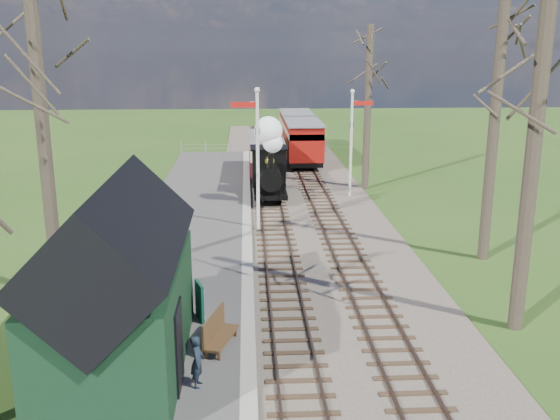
{
  "coord_description": "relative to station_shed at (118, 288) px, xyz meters",
  "views": [
    {
      "loc": [
        -1.17,
        -10.13,
        7.91
      ],
      "look_at": [
        0.12,
        13.59,
        1.6
      ],
      "focal_mm": 40.0,
      "sensor_mm": 36.0,
      "label": 1
    }
  ],
  "objects": [
    {
      "name": "fence_line",
      "position": [
        4.6,
        32.0,
        -1.72
      ],
      "size": [
        12.6,
        0.08,
        1.0
      ],
      "color": "slate",
      "rests_on": "ground"
    },
    {
      "name": "person",
      "position": [
        1.92,
        -1.03,
        -1.44
      ],
      "size": [
        0.34,
        0.49,
        1.26
      ],
      "primitive_type": "imported",
      "rotation": [
        0.0,
        0.0,
        1.47
      ],
      "color": "#1B2532",
      "rests_on": "platform"
    },
    {
      "name": "coping_strip",
      "position": [
        3.1,
        10.0,
        -2.16
      ],
      "size": [
        0.4,
        44.0,
        0.21
      ],
      "primitive_type": "cube",
      "color": "#B2AD9E",
      "rests_on": "ground"
    },
    {
      "name": "track_near",
      "position": [
        4.3,
        18.0,
        -2.17
      ],
      "size": [
        1.6,
        60.0,
        0.15
      ],
      "color": "brown",
      "rests_on": "ground"
    },
    {
      "name": "sign_board",
      "position": [
        1.72,
        2.63,
        -1.5
      ],
      "size": [
        0.32,
        0.75,
        1.13
      ],
      "color": "#0E4233",
      "rests_on": "platform"
    },
    {
      "name": "ballast_bed",
      "position": [
        5.6,
        18.0,
        -2.22
      ],
      "size": [
        8.0,
        60.0,
        0.1
      ],
      "primitive_type": "cube",
      "color": "brown",
      "rests_on": "ground"
    },
    {
      "name": "red_carriage_a",
      "position": [
        6.9,
        27.07,
        -0.6
      ],
      "size": [
        2.34,
        5.79,
        2.46
      ],
      "color": "black",
      "rests_on": "ground"
    },
    {
      "name": "track_far",
      "position": [
        6.9,
        18.0,
        -2.17
      ],
      "size": [
        1.6,
        60.0,
        0.15
      ],
      "color": "brown",
      "rests_on": "ground"
    },
    {
      "name": "bench",
      "position": [
        2.29,
        0.92,
        -1.64
      ],
      "size": [
        0.91,
        1.67,
        0.92
      ],
      "color": "#4C321B",
      "rests_on": "platform"
    },
    {
      "name": "semaphore_far",
      "position": [
        8.67,
        18.0,
        1.08
      ],
      "size": [
        1.22,
        0.24,
        5.72
      ],
      "color": "silver",
      "rests_on": "ground"
    },
    {
      "name": "bare_trees",
      "position": [
        5.63,
        6.1,
        2.94
      ],
      "size": [
        15.51,
        22.39,
        12.0
      ],
      "color": "#382D23",
      "rests_on": "ground"
    },
    {
      "name": "platform",
      "position": [
        0.8,
        10.0,
        -2.17
      ],
      "size": [
        5.0,
        44.0,
        0.2
      ],
      "primitive_type": "cube",
      "color": "#474442",
      "rests_on": "ground"
    },
    {
      "name": "station_shed",
      "position": [
        0.0,
        0.0,
        0.0
      ],
      "size": [
        3.25,
        6.3,
        4.78
      ],
      "color": "black",
      "rests_on": "platform"
    },
    {
      "name": "locomotive",
      "position": [
        4.29,
        17.33,
        -0.24
      ],
      "size": [
        1.75,
        4.09,
        4.38
      ],
      "color": "black",
      "rests_on": "ground"
    },
    {
      "name": "semaphore_near",
      "position": [
        3.53,
        12.0,
        1.35
      ],
      "size": [
        1.22,
        0.24,
        6.22
      ],
      "color": "silver",
      "rests_on": "ground"
    },
    {
      "name": "red_carriage_b",
      "position": [
        6.9,
        32.57,
        -0.6
      ],
      "size": [
        2.34,
        5.79,
        2.46
      ],
      "color": "black",
      "rests_on": "ground"
    },
    {
      "name": "coach",
      "position": [
        4.3,
        23.39,
        -0.78
      ],
      "size": [
        2.04,
        7.01,
        2.15
      ],
      "color": "black",
      "rests_on": "ground"
    },
    {
      "name": "distant_hills",
      "position": [
        5.7,
        60.38,
        -18.47
      ],
      "size": [
        114.4,
        48.0,
        22.02
      ],
      "color": "#385B23",
      "rests_on": "ground"
    }
  ]
}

